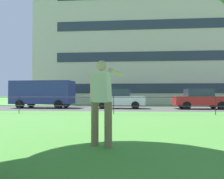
% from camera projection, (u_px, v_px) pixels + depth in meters
% --- Properties ---
extents(street_strip, '(80.00, 6.60, 0.01)m').
position_uv_depth(street_strip, '(154.00, 108.00, 17.65)').
color(street_strip, '#565454').
rests_on(street_strip, ground).
extents(park_fence, '(38.92, 0.04, 1.00)m').
position_uv_depth(park_fence, '(164.00, 102.00, 12.32)').
color(park_fence, '#232328').
rests_on(park_fence, ground).
extents(person_thrower, '(0.71, 0.72, 1.80)m').
position_uv_depth(person_thrower, '(102.00, 100.00, 4.67)').
color(person_thrower, '#846B4C').
rests_on(person_thrower, ground).
extents(panel_van_far_left, '(5.07, 2.25, 2.24)m').
position_uv_depth(panel_van_far_left, '(43.00, 93.00, 18.53)').
color(panel_van_far_left, navy).
rests_on(panel_van_far_left, ground).
extents(car_white_right, '(4.06, 1.93, 1.54)m').
position_uv_depth(car_white_right, '(119.00, 99.00, 17.71)').
color(car_white_right, silver).
rests_on(car_white_right, ground).
extents(car_red_far_right, '(4.01, 1.84, 1.54)m').
position_uv_depth(car_red_far_right, '(200.00, 99.00, 17.04)').
color(car_red_far_right, red).
rests_on(car_red_far_right, ground).
extents(apartment_building_background, '(38.47, 15.60, 15.03)m').
position_uv_depth(apartment_building_background, '(181.00, 51.00, 32.61)').
color(apartment_building_background, beige).
rests_on(apartment_building_background, ground).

